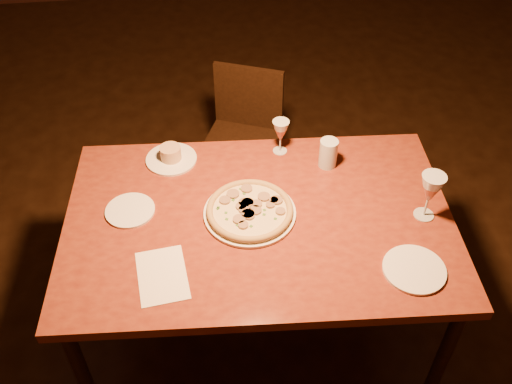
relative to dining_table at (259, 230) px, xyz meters
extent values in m
plane|color=black|center=(-0.06, 0.28, -0.73)|extent=(7.00, 7.00, 0.00)
cube|color=brown|center=(0.00, 0.00, 0.05)|extent=(1.55, 1.05, 0.04)
cylinder|color=black|center=(-0.71, -0.37, -0.35)|extent=(0.05, 0.05, 0.75)
cylinder|color=black|center=(-0.65, 0.46, -0.35)|extent=(0.05, 0.05, 0.75)
cylinder|color=black|center=(0.65, -0.46, -0.35)|extent=(0.05, 0.05, 0.75)
cylinder|color=black|center=(0.71, 0.37, -0.35)|extent=(0.05, 0.05, 0.75)
cube|color=black|center=(0.02, 0.93, -0.32)|extent=(0.50, 0.50, 0.04)
cube|color=black|center=(0.09, 1.09, -0.12)|extent=(0.36, 0.17, 0.37)
cylinder|color=black|center=(-0.18, 0.84, -0.53)|extent=(0.03, 0.03, 0.39)
cylinder|color=black|center=(-0.07, 1.13, -0.53)|extent=(0.03, 0.03, 0.39)
cylinder|color=black|center=(0.10, 0.72, -0.53)|extent=(0.03, 0.03, 0.39)
cylinder|color=black|center=(0.22, 1.01, -0.53)|extent=(0.03, 0.03, 0.39)
cylinder|color=white|center=(-0.03, 0.02, 0.08)|extent=(0.36, 0.36, 0.01)
cylinder|color=beige|center=(-0.03, 0.02, 0.09)|extent=(0.32, 0.32, 0.01)
torus|color=tan|center=(-0.03, 0.02, 0.10)|extent=(0.33, 0.33, 0.03)
cylinder|color=white|center=(-0.33, 0.39, 0.08)|extent=(0.22, 0.22, 0.01)
cylinder|color=tan|center=(-0.33, 0.39, 0.11)|extent=(0.09, 0.09, 0.06)
cylinder|color=silver|center=(0.33, 0.27, 0.13)|extent=(0.08, 0.08, 0.13)
cylinder|color=white|center=(-0.49, 0.10, 0.08)|extent=(0.19, 0.19, 0.01)
cylinder|color=white|center=(0.51, -0.32, 0.08)|extent=(0.22, 0.22, 0.01)
cube|color=white|center=(-0.37, -0.23, 0.07)|extent=(0.19, 0.26, 0.00)
camera|label=1|loc=(-0.20, -1.50, 1.65)|focal=40.00mm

